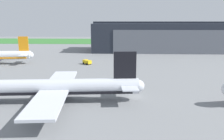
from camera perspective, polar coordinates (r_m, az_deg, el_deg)
ground_plane at (r=61.47m, az=5.60°, el=-6.58°), size 440.00×440.00×0.00m
grass_field_strip at (r=222.16m, az=3.27°, el=6.99°), size 440.00×56.00×0.08m
maintenance_hangar at (r=157.57m, az=15.75°, el=7.71°), size 108.26×31.42×18.65m
airliner_near_left at (r=58.56m, az=-14.29°, el=-4.18°), size 45.15×37.72×12.23m
baggage_tug at (r=106.24m, az=-6.07°, el=1.99°), size 4.45×4.41×1.99m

